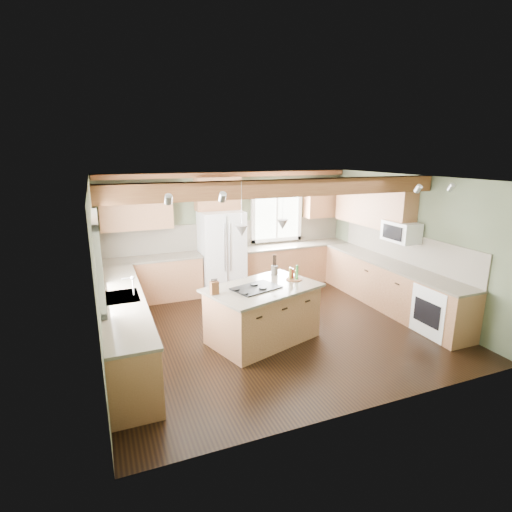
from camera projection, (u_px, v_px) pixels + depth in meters
name	position (u px, v px, depth m)	size (l,w,h in m)	color
floor	(275.00, 328.00, 7.03)	(5.60, 5.60, 0.00)	black
ceiling	(277.00, 178.00, 6.38)	(5.60, 5.60, 0.00)	silver
wall_back	(229.00, 230.00, 8.95)	(5.60, 5.60, 0.00)	#4A533B
wall_left	(97.00, 275.00, 5.70)	(5.00, 5.00, 0.00)	#4A533B
wall_right	(407.00, 243.00, 7.71)	(5.00, 5.00, 0.00)	#4A533B
ceiling_beam	(285.00, 188.00, 6.12)	(5.55, 0.26, 0.26)	#5D2E1A
soffit_trim	(230.00, 174.00, 8.55)	(5.55, 0.20, 0.10)	#5D2E1A
backsplash_back	(230.00, 235.00, 8.96)	(5.58, 0.03, 0.58)	brown
backsplash_right	(404.00, 247.00, 7.77)	(0.03, 3.70, 0.58)	brown
base_cab_back_left	(152.00, 280.00, 8.25)	(2.02, 0.60, 0.88)	brown
counter_back_left	(151.00, 259.00, 8.14)	(2.06, 0.64, 0.04)	#453E32
base_cab_back_right	(294.00, 264.00, 9.43)	(2.62, 0.60, 0.88)	brown
counter_back_right	(294.00, 245.00, 9.32)	(2.66, 0.64, 0.04)	#453E32
base_cab_left	(124.00, 326.00, 6.07)	(0.60, 3.70, 0.88)	brown
counter_left	(121.00, 298.00, 5.95)	(0.64, 3.74, 0.04)	#453E32
base_cab_right	(389.00, 286.00, 7.87)	(0.60, 3.70, 0.88)	brown
counter_right	(391.00, 264.00, 7.75)	(0.64, 3.74, 0.04)	#453E32
upper_cab_back_left	(136.00, 207.00, 7.91)	(1.40, 0.35, 0.90)	brown
upper_cab_over_fridge	(218.00, 194.00, 8.47)	(0.96, 0.35, 0.70)	brown
upper_cab_right	(373.00, 204.00, 8.29)	(0.35, 2.20, 0.90)	brown
upper_cab_back_corner	(323.00, 198.00, 9.46)	(0.90, 0.35, 0.90)	brown
window_left	(97.00, 258.00, 5.68)	(0.04, 1.60, 1.05)	white
window_back	(276.00, 217.00, 9.28)	(1.10, 0.04, 1.00)	white
sink	(121.00, 297.00, 5.95)	(0.50, 0.65, 0.03)	#262628
faucet	(133.00, 287.00, 5.98)	(0.02, 0.02, 0.28)	#B2B2B7
dishwasher	(133.00, 368.00, 4.91)	(0.60, 0.60, 0.84)	white
oven	(441.00, 310.00, 6.70)	(0.60, 0.72, 0.84)	white
microwave	(401.00, 232.00, 7.52)	(0.40, 0.70, 0.38)	white
pendant_left	(242.00, 231.00, 5.88)	(0.18, 0.18, 0.16)	#B2B2B7
pendant_right	(283.00, 225.00, 6.39)	(0.18, 0.18, 0.16)	#B2B2B7
refrigerator	(222.00, 253.00, 8.60)	(0.90, 0.74, 1.80)	silver
island	(263.00, 315.00, 6.50)	(1.66, 1.01, 0.88)	brown
island_top	(263.00, 288.00, 6.38)	(1.77, 1.12, 0.04)	#453E32
cooktop	(256.00, 288.00, 6.29)	(0.72, 0.48, 0.02)	black
knife_block	(214.00, 288.00, 6.02)	(0.12, 0.09, 0.20)	brown
utensil_crock	(274.00, 270.00, 6.99)	(0.12, 0.12, 0.16)	#453E37
bottle_tray	(294.00, 273.00, 6.69)	(0.26, 0.26, 0.24)	brown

